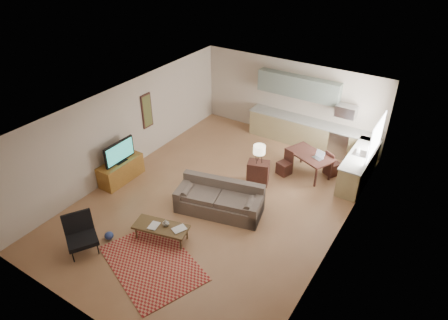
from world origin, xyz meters
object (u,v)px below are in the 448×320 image
Objects in this scene: tv_credenza at (121,170)px; console_table at (258,173)px; armchair at (81,236)px; dining_table at (309,164)px; sofa at (219,199)px; coffee_table at (162,232)px.

tv_credenza is 1.97× the size of console_table.
armchair is 0.65× the size of dining_table.
coffee_table is at bearing -123.86° from sofa.
console_table reaches higher than coffee_table.
console_table reaches higher than dining_table.
tv_credenza is (-1.35, 2.60, -0.12)m from armchair.
console_table is 1.63m from dining_table.
sofa is at bearing 55.91° from coffee_table.
dining_table is at bearing 2.55° from armchair.
sofa is 2.64× the size of armchair.
dining_table is at bearing 35.69° from tv_credenza.
console_table reaches higher than tv_credenza.
dining_table is (4.54, 3.26, 0.02)m from tv_credenza.
armchair reaches higher than console_table.
sofa is 3.48m from armchair.
sofa is at bearing 5.52° from tv_credenza.
sofa is 1.68× the size of tv_credenza.
dining_table is (3.19, 5.86, -0.10)m from armchair.
dining_table is (1.05, 1.24, -0.01)m from console_table.
tv_credenza is at bearing 58.49° from armchair.
tv_credenza is 5.59m from dining_table.
sofa is 1.75m from coffee_table.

